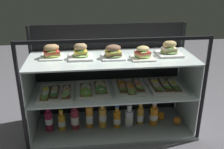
% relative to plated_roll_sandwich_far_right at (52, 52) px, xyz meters
% --- Properties ---
extents(ground_plane, '(6.00, 6.00, 0.02)m').
position_rel_plated_roll_sandwich_far_right_xyz_m(ground_plane, '(0.48, -0.06, -0.73)').
color(ground_plane, '#555258').
rests_on(ground_plane, ground).
extents(case_base_deck, '(1.41, 0.54, 0.03)m').
position_rel_plated_roll_sandwich_far_right_xyz_m(case_base_deck, '(0.48, -0.06, -0.70)').
color(case_base_deck, '#98A2A3').
rests_on(case_base_deck, ground).
extents(case_frame, '(1.41, 0.54, 0.90)m').
position_rel_plated_roll_sandwich_far_right_xyz_m(case_frame, '(0.48, 0.11, -0.23)').
color(case_frame, black).
rests_on(case_frame, ground).
extents(riser_lower_tier, '(1.35, 0.48, 0.34)m').
position_rel_plated_roll_sandwich_far_right_xyz_m(riser_lower_tier, '(0.48, -0.06, -0.52)').
color(riser_lower_tier, silver).
rests_on(riser_lower_tier, case_base_deck).
extents(shelf_lower_glass, '(1.37, 0.50, 0.01)m').
position_rel_plated_roll_sandwich_far_right_xyz_m(shelf_lower_glass, '(0.48, -0.06, -0.34)').
color(shelf_lower_glass, silver).
rests_on(shelf_lower_glass, riser_lower_tier).
extents(riser_upper_tier, '(1.35, 0.48, 0.28)m').
position_rel_plated_roll_sandwich_far_right_xyz_m(riser_upper_tier, '(0.48, -0.06, -0.20)').
color(riser_upper_tier, silver).
rests_on(riser_upper_tier, shelf_lower_glass).
extents(shelf_upper_glass, '(1.37, 0.50, 0.01)m').
position_rel_plated_roll_sandwich_far_right_xyz_m(shelf_upper_glass, '(0.48, -0.06, -0.05)').
color(shelf_upper_glass, silver).
rests_on(shelf_upper_glass, riser_upper_tier).
extents(plated_roll_sandwich_far_right, '(0.18, 0.18, 0.11)m').
position_rel_plated_roll_sandwich_far_right_xyz_m(plated_roll_sandwich_far_right, '(0.00, 0.00, 0.00)').
color(plated_roll_sandwich_far_right, white).
rests_on(plated_roll_sandwich_far_right, shelf_upper_glass).
extents(plated_roll_sandwich_mid_right, '(0.19, 0.19, 0.13)m').
position_rel_plated_roll_sandwich_far_right_xyz_m(plated_roll_sandwich_mid_right, '(0.23, -0.04, -0.00)').
color(plated_roll_sandwich_mid_right, white).
rests_on(plated_roll_sandwich_mid_right, shelf_upper_glass).
extents(plated_roll_sandwich_left_of_center, '(0.18, 0.18, 0.11)m').
position_rel_plated_roll_sandwich_far_right_xyz_m(plated_roll_sandwich_left_of_center, '(0.49, -0.06, -0.00)').
color(plated_roll_sandwich_left_of_center, white).
rests_on(plated_roll_sandwich_left_of_center, shelf_upper_glass).
extents(plated_roll_sandwich_far_left, '(0.18, 0.18, 0.11)m').
position_rel_plated_roll_sandwich_far_right_xyz_m(plated_roll_sandwich_far_left, '(0.72, -0.11, -0.00)').
color(plated_roll_sandwich_far_left, white).
rests_on(plated_roll_sandwich_far_left, shelf_upper_glass).
extents(plated_roll_sandwich_near_left_corner, '(0.20, 0.20, 0.12)m').
position_rel_plated_roll_sandwich_far_right_xyz_m(plated_roll_sandwich_near_left_corner, '(0.97, -0.03, -0.00)').
color(plated_roll_sandwich_near_left_corner, white).
rests_on(plated_roll_sandwich_near_left_corner, shelf_upper_glass).
extents(open_sandwich_tray_center, '(0.28, 0.36, 0.06)m').
position_rel_plated_roll_sandwich_far_right_xyz_m(open_sandwich_tray_center, '(0.01, -0.09, -0.32)').
color(open_sandwich_tray_center, white).
rests_on(open_sandwich_tray_center, shelf_lower_glass).
extents(open_sandwich_tray_mid_left, '(0.28, 0.36, 0.06)m').
position_rel_plated_roll_sandwich_far_right_xyz_m(open_sandwich_tray_mid_left, '(0.32, -0.05, -0.32)').
color(open_sandwich_tray_mid_left, white).
rests_on(open_sandwich_tray_mid_left, shelf_lower_glass).
extents(open_sandwich_tray_near_right_corner, '(0.28, 0.36, 0.07)m').
position_rel_plated_roll_sandwich_far_right_xyz_m(open_sandwich_tray_near_right_corner, '(0.64, -0.05, -0.32)').
color(open_sandwich_tray_near_right_corner, white).
rests_on(open_sandwich_tray_near_right_corner, shelf_lower_glass).
extents(open_sandwich_tray_near_left_corner, '(0.28, 0.36, 0.06)m').
position_rel_plated_roll_sandwich_far_right_xyz_m(open_sandwich_tray_near_left_corner, '(0.95, -0.06, -0.32)').
color(open_sandwich_tray_near_left_corner, white).
rests_on(open_sandwich_tray_near_left_corner, shelf_lower_glass).
extents(juice_bottle_front_second, '(0.07, 0.07, 0.24)m').
position_rel_plated_roll_sandwich_far_right_xyz_m(juice_bottle_front_second, '(-0.07, -0.07, -0.59)').
color(juice_bottle_front_second, maroon).
rests_on(juice_bottle_front_second, case_base_deck).
extents(juice_bottle_near_post, '(0.06, 0.06, 0.19)m').
position_rel_plated_roll_sandwich_far_right_xyz_m(juice_bottle_near_post, '(0.04, -0.07, -0.61)').
color(juice_bottle_near_post, gold).
rests_on(juice_bottle_near_post, case_base_deck).
extents(juice_bottle_front_right_end, '(0.07, 0.07, 0.24)m').
position_rel_plated_roll_sandwich_far_right_xyz_m(juice_bottle_front_right_end, '(0.16, -0.07, -0.59)').
color(juice_bottle_front_right_end, '#99293B').
rests_on(juice_bottle_front_right_end, case_base_deck).
extents(juice_bottle_front_left_end, '(0.06, 0.06, 0.25)m').
position_rel_plated_roll_sandwich_far_right_xyz_m(juice_bottle_front_left_end, '(0.28, -0.06, -0.59)').
color(juice_bottle_front_left_end, orange).
rests_on(juice_bottle_front_left_end, case_base_deck).
extents(juice_bottle_front_middle, '(0.07, 0.07, 0.23)m').
position_rel_plated_roll_sandwich_far_right_xyz_m(juice_bottle_front_middle, '(0.40, -0.08, -0.59)').
color(juice_bottle_front_middle, gold).
rests_on(juice_bottle_front_middle, case_base_deck).
extents(juice_bottle_front_fourth, '(0.06, 0.06, 0.21)m').
position_rel_plated_roll_sandwich_far_right_xyz_m(juice_bottle_front_fourth, '(0.53, -0.09, -0.60)').
color(juice_bottle_front_fourth, orange).
rests_on(juice_bottle_front_fourth, case_base_deck).
extents(juice_bottle_tucked_behind, '(0.07, 0.07, 0.21)m').
position_rel_plated_roll_sandwich_far_right_xyz_m(juice_bottle_tucked_behind, '(0.63, -0.08, -0.61)').
color(juice_bottle_tucked_behind, white).
rests_on(juice_bottle_tucked_behind, case_base_deck).
extents(juice_bottle_back_center, '(0.06, 0.06, 0.21)m').
position_rel_plated_roll_sandwich_far_right_xyz_m(juice_bottle_back_center, '(0.74, -0.05, -0.60)').
color(juice_bottle_back_center, gold).
rests_on(juice_bottle_back_center, case_base_deck).
extents(juice_bottle_back_right, '(0.07, 0.07, 0.21)m').
position_rel_plated_roll_sandwich_far_right_xyz_m(juice_bottle_back_right, '(0.86, -0.08, -0.60)').
color(juice_bottle_back_right, orange).
rests_on(juice_bottle_back_right, case_base_deck).
extents(orange_fruit_beside_bottles, '(0.08, 0.08, 0.08)m').
position_rel_plated_roll_sandwich_far_right_xyz_m(orange_fruit_beside_bottles, '(0.94, -0.01, -0.65)').
color(orange_fruit_beside_bottles, orange).
rests_on(orange_fruit_beside_bottles, case_base_deck).
extents(orange_fruit_near_left_post, '(0.07, 0.07, 0.07)m').
position_rel_plated_roll_sandwich_far_right_xyz_m(orange_fruit_near_left_post, '(1.07, -0.11, -0.65)').
color(orange_fruit_near_left_post, orange).
rests_on(orange_fruit_near_left_post, case_base_deck).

